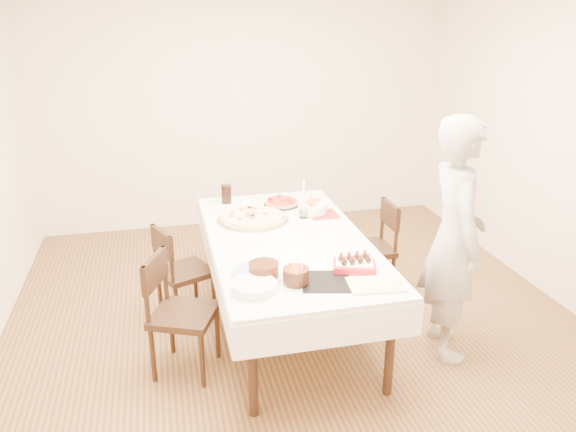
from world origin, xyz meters
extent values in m
plane|color=#51301B|center=(0.00, 0.00, 0.00)|extent=(5.00, 5.00, 0.00)
cube|color=#F5E4CE|center=(0.00, 2.50, 1.35)|extent=(4.50, 0.04, 2.70)
cube|color=#F5E4CE|center=(0.00, -2.50, 1.35)|extent=(4.50, 0.04, 2.70)
cube|color=white|center=(-0.08, 0.11, 0.38)|extent=(1.34, 2.24, 0.75)
imported|color=#AAA6A0|center=(0.97, -0.43, 0.86)|extent=(0.52, 0.69, 1.73)
cylinder|color=beige|center=(-0.27, 0.53, 0.77)|extent=(0.76, 0.76, 0.04)
cylinder|color=red|center=(0.04, 0.85, 0.77)|extent=(0.36, 0.36, 0.04)
cube|color=#B21E1E|center=(0.32, 0.53, 0.75)|extent=(0.25, 0.25, 0.01)
cylinder|color=white|center=(0.25, 0.59, 0.80)|extent=(0.29, 0.29, 0.08)
cylinder|color=white|center=(0.15, 0.50, 0.91)|extent=(0.08, 0.08, 0.32)
cylinder|color=black|center=(-0.41, 1.01, 0.83)|extent=(0.11, 0.11, 0.16)
cylinder|color=#36180D|center=(-0.37, -0.48, 0.80)|extent=(0.30, 0.30, 0.10)
cube|color=black|center=(0.00, -0.63, 0.75)|extent=(0.36, 0.36, 0.01)
cylinder|color=#37190F|center=(-0.19, -0.60, 0.84)|extent=(0.18, 0.18, 0.16)
cube|color=beige|center=(0.28, -0.75, 0.75)|extent=(0.36, 0.26, 0.03)
cylinder|color=white|center=(-0.46, -0.64, 0.78)|extent=(0.33, 0.33, 0.06)
cylinder|color=white|center=(-0.41, -0.39, 0.76)|extent=(0.36, 0.36, 0.01)
camera|label=1|loc=(-0.96, -3.62, 2.37)|focal=35.00mm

